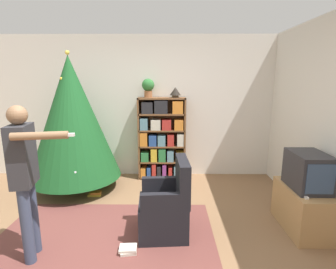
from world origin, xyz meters
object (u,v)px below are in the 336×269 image
Objects in this scene: christmas_tree at (72,118)px; bookshelf at (162,138)px; armchair at (166,208)px; potted_plant at (148,87)px; standing_person at (25,172)px; table_lamp at (175,92)px; television at (308,171)px.

bookshelf is at bearing 20.36° from christmas_tree.
potted_plant reaches higher than armchair.
bookshelf is 0.96m from potted_plant.
potted_plant is (-0.24, 0.01, 0.93)m from bookshelf.
bookshelf reaches higher than armchair.
standing_person is at bearing -76.21° from armchair.
standing_person is (-1.27, -2.27, 0.18)m from bookshelf.
standing_person is at bearing -84.76° from christmas_tree.
standing_person is (-1.37, -0.44, 0.61)m from armchair.
bookshelf is at bearing -178.14° from table_lamp.
television is 2.72× the size of table_lamp.
armchair is (-1.68, -0.11, -0.43)m from television.
christmas_tree is (-1.43, -0.53, 0.44)m from bookshelf.
table_lamp is at bearing 17.87° from christmas_tree.
table_lamp is at bearing 131.74° from television.
armchair is at bearing 97.43° from standing_person.
christmas_tree is 2.20m from armchair.
standing_person is at bearing -123.41° from table_lamp.
potted_plant reaches higher than table_lamp.
television is 2.83m from potted_plant.
bookshelf is 0.88m from table_lamp.
television is 1.65× the size of potted_plant.
bookshelf is 2.75× the size of television.
bookshelf is at bearing -1.84° from potted_plant.
potted_plant is at bearing 180.00° from table_lamp.
standing_person reaches higher than armchair.
armchair is at bearing -86.62° from bookshelf.
television is at bearing -40.53° from potted_plant.
armchair is (0.11, -1.84, -0.43)m from bookshelf.
armchair is 2.80× the size of potted_plant.
television is (1.79, -1.73, -0.01)m from bookshelf.
bookshelf is at bearing 140.65° from standing_person.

